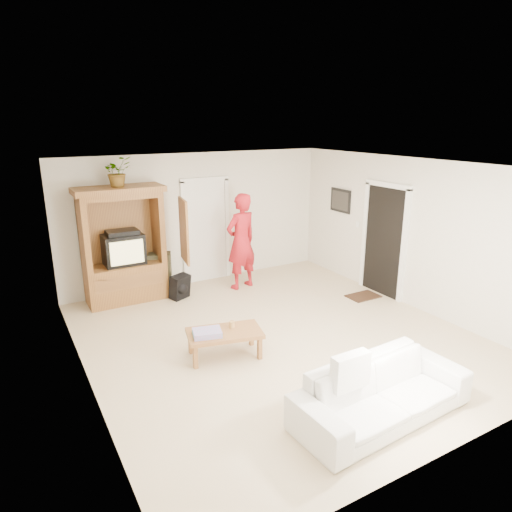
{
  "coord_description": "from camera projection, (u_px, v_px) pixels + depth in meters",
  "views": [
    {
      "loc": [
        -3.44,
        -5.36,
        3.21
      ],
      "look_at": [
        -0.03,
        0.6,
        1.15
      ],
      "focal_mm": 32.0,
      "sensor_mm": 36.0,
      "label": 1
    }
  ],
  "objects": [
    {
      "name": "towel",
      "position": [
        207.0,
        333.0,
        6.2
      ],
      "size": [
        0.44,
        0.37,
        0.08
      ],
      "primitive_type": "cube",
      "rotation": [
        0.0,
        0.0,
        -0.27
      ],
      "color": "#E24B9F",
      "rests_on": "coffee_table"
    },
    {
      "name": "wall_back",
      "position": [
        198.0,
        219.0,
        9.13
      ],
      "size": [
        5.5,
        0.0,
        5.5
      ],
      "primitive_type": "plane",
      "rotation": [
        1.57,
        0.0,
        0.0
      ],
      "color": "silver",
      "rests_on": "floor"
    },
    {
      "name": "man",
      "position": [
        241.0,
        241.0,
        8.84
      ],
      "size": [
        0.77,
        0.59,
        1.88
      ],
      "primitive_type": "imported",
      "rotation": [
        0.0,
        0.0,
        3.36
      ],
      "color": "#A7161F",
      "rests_on": "floor"
    },
    {
      "name": "wall_front",
      "position": [
        455.0,
        338.0,
        4.15
      ],
      "size": [
        5.5,
        0.0,
        5.5
      ],
      "primitive_type": "plane",
      "rotation": [
        -1.57,
        0.0,
        0.0
      ],
      "color": "silver",
      "rests_on": "floor"
    },
    {
      "name": "coffee_table",
      "position": [
        225.0,
        335.0,
        6.35
      ],
      "size": [
        1.13,
        0.79,
        0.38
      ],
      "rotation": [
        0.0,
        0.0,
        -0.24
      ],
      "color": "brown",
      "rests_on": "floor"
    },
    {
      "name": "candle",
      "position": [
        232.0,
        325.0,
        6.43
      ],
      "size": [
        0.08,
        0.08,
        0.1
      ],
      "primitive_type": "cylinder",
      "color": "tan",
      "rests_on": "coffee_table"
    },
    {
      "name": "armoire",
      "position": [
        125.0,
        253.0,
        8.22
      ],
      "size": [
        1.82,
        1.14,
        2.1
      ],
      "color": "olive",
      "rests_on": "floor"
    },
    {
      "name": "floor",
      "position": [
        277.0,
        337.0,
        7.01
      ],
      "size": [
        6.0,
        6.0,
        0.0
      ],
      "primitive_type": "plane",
      "color": "#C8B085",
      "rests_on": "ground"
    },
    {
      "name": "framed_picture",
      "position": [
        341.0,
        201.0,
        9.43
      ],
      "size": [
        0.03,
        0.6,
        0.48
      ],
      "primitive_type": "cube",
      "color": "black",
      "rests_on": "wall_right"
    },
    {
      "name": "wall_left",
      "position": [
        80.0,
        290.0,
        5.33
      ],
      "size": [
        0.0,
        6.0,
        6.0
      ],
      "primitive_type": "plane",
      "rotation": [
        1.57,
        0.0,
        1.57
      ],
      "color": "silver",
      "rests_on": "floor"
    },
    {
      "name": "doorway_right",
      "position": [
        384.0,
        242.0,
        8.52
      ],
      "size": [
        0.05,
        0.9,
        2.04
      ],
      "primitive_type": "cube",
      "color": "black",
      "rests_on": "floor"
    },
    {
      "name": "backpack_olive",
      "position": [
        160.0,
        273.0,
        8.73
      ],
      "size": [
        0.5,
        0.44,
        0.78
      ],
      "primitive_type": null,
      "rotation": [
        0.0,
        0.0,
        -0.4
      ],
      "color": "#47442B",
      "rests_on": "floor"
    },
    {
      "name": "ceiling",
      "position": [
        280.0,
        166.0,
        6.27
      ],
      "size": [
        6.0,
        6.0,
        0.0
      ],
      "primitive_type": "plane",
      "rotation": [
        3.14,
        0.0,
        0.0
      ],
      "color": "white",
      "rests_on": "floor"
    },
    {
      "name": "doormat",
      "position": [
        363.0,
        296.0,
        8.6
      ],
      "size": [
        0.6,
        0.4,
        0.02
      ],
      "primitive_type": "cube",
      "color": "#382316",
      "rests_on": "floor"
    },
    {
      "name": "wall_right",
      "position": [
        411.0,
        234.0,
        7.95
      ],
      "size": [
        0.0,
        6.0,
        6.0
      ],
      "primitive_type": "plane",
      "rotation": [
        1.57,
        0.0,
        -1.57
      ],
      "color": "silver",
      "rests_on": "floor"
    },
    {
      "name": "door_back",
      "position": [
        206.0,
        232.0,
        9.26
      ],
      "size": [
        0.85,
        0.05,
        2.04
      ],
      "primitive_type": "cube",
      "color": "white",
      "rests_on": "floor"
    },
    {
      "name": "sofa",
      "position": [
        382.0,
        392.0,
        5.05
      ],
      "size": [
        2.16,
        0.94,
        0.62
      ],
      "primitive_type": "imported",
      "rotation": [
        0.0,
        0.0,
        0.05
      ],
      "color": "silver",
      "rests_on": "floor"
    },
    {
      "name": "backpack_black",
      "position": [
        180.0,
        287.0,
        8.46
      ],
      "size": [
        0.41,
        0.34,
        0.44
      ],
      "primitive_type": null,
      "rotation": [
        0.0,
        0.0,
        0.44
      ],
      "color": "black",
      "rests_on": "floor"
    },
    {
      "name": "plant",
      "position": [
        117.0,
        172.0,
        7.76
      ],
      "size": [
        0.57,
        0.53,
        0.51
      ],
      "primitive_type": "imported",
      "rotation": [
        0.0,
        0.0,
        0.33
      ],
      "color": "#4C7238",
      "rests_on": "armoire"
    }
  ]
}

